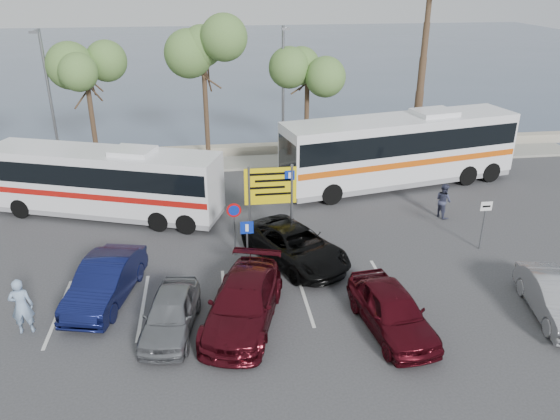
{
  "coord_description": "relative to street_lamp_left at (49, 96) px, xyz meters",
  "views": [
    {
      "loc": [
        -1.48,
        -17.88,
        10.97
      ],
      "look_at": [
        1.37,
        3.0,
        1.67
      ],
      "focal_mm": 35.0,
      "sensor_mm": 36.0,
      "label": 1
    }
  ],
  "objects": [
    {
      "name": "car_maroon",
      "position": [
        9.39,
        -15.94,
        -3.84
      ],
      "size": [
        3.53,
        5.6,
        1.51
      ],
      "primitive_type": "imported",
      "rotation": [
        0.0,
        0.0,
        -0.29
      ],
      "color": "#430B13",
      "rests_on": "ground"
    },
    {
      "name": "kerb_strip",
      "position": [
        10.0,
        0.48,
        -4.52
      ],
      "size": [
        44.0,
        2.4,
        0.15
      ],
      "primitive_type": "cube",
      "color": "gray",
      "rests_on": "ground"
    },
    {
      "name": "car_blue",
      "position": [
        4.59,
        -13.9,
        -3.84
      ],
      "size": [
        2.63,
        4.87,
        1.52
      ],
      "primitive_type": "imported",
      "rotation": [
        0.0,
        0.0,
        -0.23
      ],
      "color": "#0D133F",
      "rests_on": "ground"
    },
    {
      "name": "car_silver_a",
      "position": [
        6.99,
        -16.09,
        -3.93
      ],
      "size": [
        2.15,
        4.12,
        1.34
      ],
      "primitive_type": "imported",
      "rotation": [
        0.0,
        0.0,
        -0.15
      ],
      "color": "slate",
      "rests_on": "ground"
    },
    {
      "name": "pedestrian_far",
      "position": [
        19.54,
        -8.62,
        -3.75
      ],
      "size": [
        0.87,
        0.98,
        1.7
      ],
      "primitive_type": "imported",
      "rotation": [
        0.0,
        0.0,
        1.88
      ],
      "color": "#373A53",
      "rests_on": "ground"
    },
    {
      "name": "tree_mid",
      "position": [
        8.5,
        0.48,
        2.06
      ],
      "size": [
        3.2,
        3.2,
        8.0
      ],
      "color": "#382619",
      "rests_on": "kerb_strip"
    },
    {
      "name": "suv_black",
      "position": [
        11.79,
        -12.02,
        -3.88
      ],
      "size": [
        4.49,
        5.72,
        1.45
      ],
      "primitive_type": "imported",
      "rotation": [
        0.0,
        0.0,
        0.47
      ],
      "color": "black",
      "rests_on": "ground"
    },
    {
      "name": "ground",
      "position": [
        10.0,
        -13.52,
        -4.6
      ],
      "size": [
        120.0,
        120.0,
        0.0
      ],
      "primitive_type": "plane",
      "color": "#353638",
      "rests_on": "ground"
    },
    {
      "name": "pedestrian_near",
      "position": [
        2.23,
        -15.52,
        -3.6
      ],
      "size": [
        0.77,
        0.55,
        1.99
      ],
      "primitive_type": "imported",
      "rotation": [
        0.0,
        0.0,
        3.24
      ],
      "color": "#839DBF",
      "rests_on": "ground"
    },
    {
      "name": "street_lamp_right",
      "position": [
        13.0,
        0.0,
        0.0
      ],
      "size": [
        0.45,
        1.15,
        8.01
      ],
      "color": "slate",
      "rests_on": "kerb_strip"
    },
    {
      "name": "street_lamp_left",
      "position": [
        0.0,
        0.0,
        0.0
      ],
      "size": [
        0.45,
        1.15,
        8.01
      ],
      "color": "slate",
      "rests_on": "kerb_strip"
    },
    {
      "name": "sign_no_stop",
      "position": [
        9.4,
        -11.13,
        -3.02
      ],
      "size": [
        0.6,
        0.08,
        2.35
      ],
      "color": "slate",
      "rests_on": "ground"
    },
    {
      "name": "tree_right",
      "position": [
        14.5,
        0.48,
        1.57
      ],
      "size": [
        3.2,
        3.2,
        7.4
      ],
      "color": "#382619",
      "rests_on": "kerb_strip"
    },
    {
      "name": "sea",
      "position": [
        10.0,
        46.48,
        -4.59
      ],
      "size": [
        140.0,
        140.0,
        0.0
      ],
      "primitive_type": "plane",
      "color": "#3E4F64",
      "rests_on": "ground"
    },
    {
      "name": "car_red",
      "position": [
        14.19,
        -17.02,
        -3.85
      ],
      "size": [
        2.3,
        4.58,
        1.5
      ],
      "primitive_type": "imported",
      "rotation": [
        0.0,
        0.0,
        0.12
      ],
      "color": "#430912",
      "rests_on": "ground"
    },
    {
      "name": "sign_taxi",
      "position": [
        19.8,
        -12.03,
        -3.18
      ],
      "size": [
        0.5,
        0.07,
        2.2
      ],
      "color": "slate",
      "rests_on": "ground"
    },
    {
      "name": "tree_left",
      "position": [
        2.0,
        0.48,
        1.41
      ],
      "size": [
        3.2,
        3.2,
        7.2
      ],
      "color": "#382619",
      "rests_on": "kerb_strip"
    },
    {
      "name": "coach_bus_right",
      "position": [
        18.79,
        -4.2,
        -2.72
      ],
      "size": [
        13.3,
        5.33,
        4.06
      ],
      "color": "white",
      "rests_on": "ground"
    },
    {
      "name": "sign_parking",
      "position": [
        9.8,
        -12.73,
        -3.13
      ],
      "size": [
        0.5,
        0.07,
        2.25
      ],
      "color": "slate",
      "rests_on": "ground"
    },
    {
      "name": "seawall",
      "position": [
        10.0,
        2.48,
        -4.3
      ],
      "size": [
        48.0,
        0.8,
        0.6
      ],
      "primitive_type": "cube",
      "color": "#A69E85",
      "rests_on": "ground"
    },
    {
      "name": "direction_sign",
      "position": [
        11.0,
        -10.32,
        -2.17
      ],
      "size": [
        2.2,
        0.12,
        3.6
      ],
      "color": "slate",
      "rests_on": "ground"
    },
    {
      "name": "lane_markings",
      "position": [
        8.86,
        -14.52,
        -4.6
      ],
      "size": [
        12.02,
        4.2,
        0.01
      ],
      "primitive_type": null,
      "color": "silver",
      "rests_on": "ground"
    },
    {
      "name": "car_silver_b",
      "position": [
        20.0,
        -17.02,
        -3.91
      ],
      "size": [
        2.21,
        4.38,
        1.38
      ],
      "primitive_type": "imported",
      "rotation": [
        0.0,
        0.0,
        -0.19
      ],
      "color": "#939398",
      "rests_on": "ground"
    },
    {
      "name": "coach_bus_left",
      "position": [
        3.5,
        -6.29,
        -2.98
      ],
      "size": [
        11.36,
        6.03,
        3.49
      ],
      "color": "white",
      "rests_on": "ground"
    }
  ]
}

